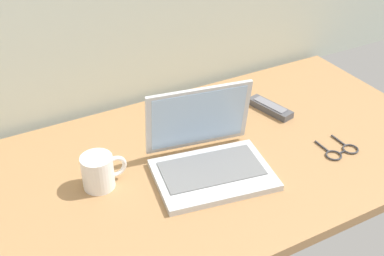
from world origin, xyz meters
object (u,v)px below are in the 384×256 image
coffee_mug (99,171)px  eyeglasses (341,151)px  laptop (208,154)px  remote_control_near (270,108)px

coffee_mug → eyeglasses: bearing=-16.2°
coffee_mug → eyeglasses: 0.69m
laptop → remote_control_near: (0.33, 0.16, -0.03)m
remote_control_near → eyeglasses: size_ratio=1.50×
coffee_mug → eyeglasses: size_ratio=1.10×
coffee_mug → eyeglasses: (0.66, -0.19, -0.04)m
laptop → remote_control_near: laptop is taller
remote_control_near → coffee_mug: bearing=-171.3°
laptop → eyeglasses: bearing=-18.1°
laptop → eyeglasses: 0.40m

